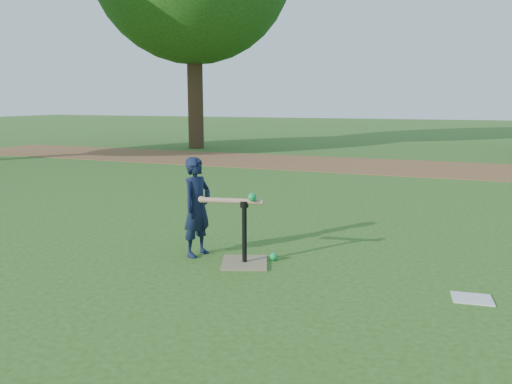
% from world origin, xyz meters
% --- Properties ---
extents(ground, '(80.00, 80.00, 0.00)m').
position_xyz_m(ground, '(0.00, 0.00, 0.00)').
color(ground, '#285116').
rests_on(ground, ground).
extents(dirt_strip, '(24.00, 3.00, 0.01)m').
position_xyz_m(dirt_strip, '(0.00, 7.50, 0.01)').
color(dirt_strip, brown).
rests_on(dirt_strip, ground).
extents(child, '(0.31, 0.40, 1.00)m').
position_xyz_m(child, '(-0.46, -0.26, 0.50)').
color(child, black).
rests_on(child, ground).
extents(wiffle_ball_ground, '(0.08, 0.08, 0.08)m').
position_xyz_m(wiffle_ball_ground, '(0.31, -0.15, 0.04)').
color(wiffle_ball_ground, '#0D9540').
rests_on(wiffle_ball_ground, ground).
extents(clipboard, '(0.32, 0.26, 0.01)m').
position_xyz_m(clipboard, '(2.09, -0.49, 0.01)').
color(clipboard, silver).
rests_on(clipboard, ground).
extents(batting_tee, '(0.55, 0.55, 0.61)m').
position_xyz_m(batting_tee, '(0.08, -0.34, 0.11)').
color(batting_tee, '#7E6F50').
rests_on(batting_tee, ground).
extents(swing_action, '(0.63, 0.17, 0.12)m').
position_xyz_m(swing_action, '(-0.03, -0.37, 0.62)').
color(swing_action, tan).
rests_on(swing_action, ground).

